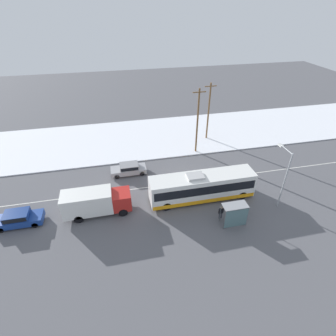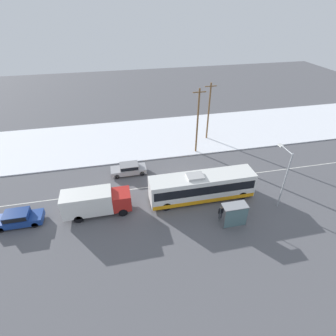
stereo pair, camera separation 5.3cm
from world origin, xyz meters
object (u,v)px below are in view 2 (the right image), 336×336
Objects in this scene: box_truck at (95,202)px; streetlamp at (284,172)px; sedan_car at (129,169)px; pedestrian_at_stop at (221,211)px; parked_car_near_truck at (18,218)px; city_bus at (202,187)px; utility_pole_roadside at (198,121)px; utility_pole_snowlot at (209,111)px; bus_shelter at (235,213)px.

box_truck is 19.64m from streetlamp.
pedestrian_at_stop is at bearing 129.82° from sedan_car.
parked_car_near_truck is at bearing 174.38° from streetlamp.
parked_car_near_truck is at bearing -179.94° from city_bus.
city_bus is 7.48× the size of pedestrian_at_stop.
sedan_car is at bearing 29.89° from parked_car_near_truck.
utility_pole_roadside is (1.65, 13.79, 3.92)m from pedestrian_at_stop.
parked_car_near_truck is 0.66× the size of streetlamp.
utility_pole_roadside is 4.83m from utility_pole_snowlot.
utility_pole_roadside is at bearing 83.18° from pedestrian_at_stop.
city_bus is 8.59m from streetlamp.
utility_pole_snowlot is (24.66, 14.06, 3.80)m from parked_car_near_truck.
sedan_car is 13.23m from pedestrian_at_stop.
bus_shelter reaches higher than pedestrian_at_stop.
pedestrian_at_stop is 7.63m from streetlamp.
pedestrian_at_stop is at bearing 127.45° from bus_shelter.
bus_shelter is (20.95, -4.73, 0.84)m from parked_car_near_truck.
streetlamp is 16.85m from utility_pole_snowlot.
parked_car_near_truck is (-7.57, -0.01, -0.74)m from box_truck.
bus_shelter is (0.93, -1.21, 0.71)m from pedestrian_at_stop.
utility_pole_roadside is (14.10, 10.27, 3.31)m from box_truck.
utility_pole_roadside reaches higher than utility_pole_snowlot.
city_bus reaches higher than sedan_car.
box_truck is 2.84× the size of bus_shelter.
city_bus is at bearing -103.95° from utility_pole_roadside.
city_bus reaches higher than bus_shelter.
bus_shelter is at bearing -101.18° from utility_pole_snowlot.
sedan_car is at bearing 148.74° from streetlamp.
box_truck is at bearing -140.56° from utility_pole_snowlot.
streetlamp is at bearing -19.02° from city_bus.
utility_pole_roadside is (2.55, 10.25, 3.27)m from city_bus.
pedestrian_at_stop is 0.64× the size of bus_shelter.
pedestrian_at_stop is at bearing -96.82° from utility_pole_roadside.
utility_pole_roadside is at bearing 25.36° from parked_car_near_truck.
streetlamp reaches higher than sedan_car.
streetlamp is (19.27, -2.65, 2.71)m from box_truck.
utility_pole_snowlot reaches higher than bus_shelter.
city_bus is at bearing 0.06° from parked_car_near_truck.
bus_shelter is 19.38m from utility_pole_snowlot.
sedan_car is 13.33m from parked_car_near_truck.
utility_pole_snowlot is (-2.18, 16.70, 0.36)m from streetlamp.
pedestrian_at_stop reaches higher than parked_car_near_truck.
parked_car_near_truck is 27.19m from streetlamp.
city_bus is 1.69× the size of box_truck.
utility_pole_snowlot is at bearing 97.44° from streetlamp.
utility_pole_snowlot reaches higher than box_truck.
city_bus is 2.61× the size of sedan_car.
sedan_car is 11.50m from utility_pole_roadside.
city_bus is at bearing 0.07° from box_truck.
utility_pole_snowlot is (4.64, 17.58, 3.67)m from pedestrian_at_stop.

